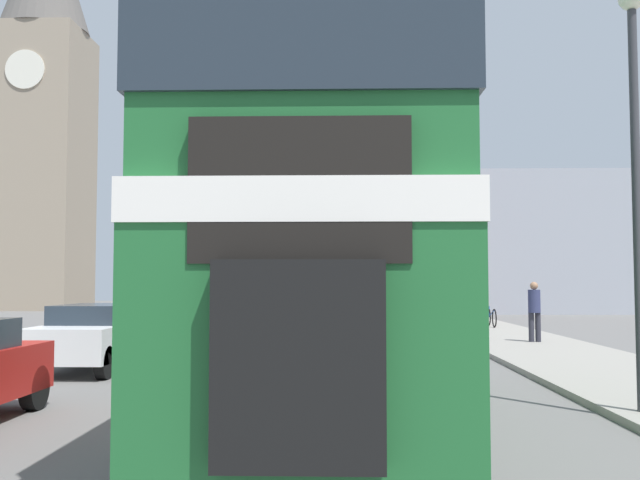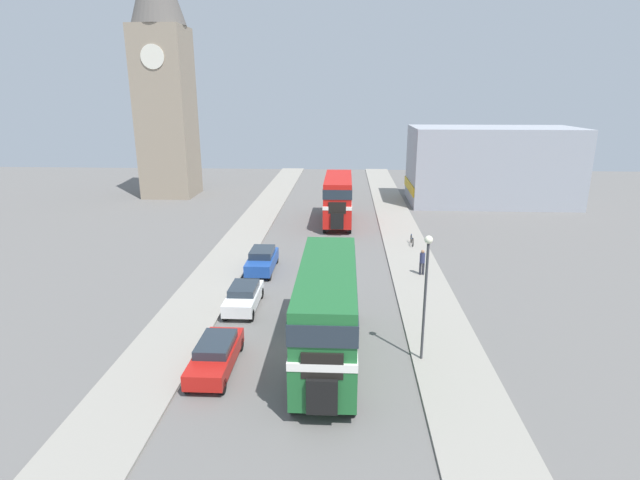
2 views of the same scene
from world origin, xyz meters
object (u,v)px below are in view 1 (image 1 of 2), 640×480
(car_parked_mid, at_px, (95,335))
(pedestrian_walking, at_px, (534,308))
(bicycle_on_pavement, at_px, (491,317))
(church_tower, at_px, (43,96))
(street_lamp, at_px, (635,129))
(double_decker_bus, at_px, (320,224))
(car_parked_far, at_px, (168,317))
(bus_distant, at_px, (336,266))

(car_parked_mid, distance_m, pedestrian_walking, 12.33)
(pedestrian_walking, distance_m, bicycle_on_pavement, 7.05)
(church_tower, bearing_deg, car_parked_mid, -65.01)
(street_lamp, distance_m, church_tower, 46.50)
(double_decker_bus, bearing_deg, car_parked_mid, 132.38)
(double_decker_bus, distance_m, bicycle_on_pavement, 19.37)
(double_decker_bus, relative_size, car_parked_far, 2.32)
(double_decker_bus, distance_m, car_parked_far, 12.88)
(bus_distant, xyz_separation_m, car_parked_mid, (-5.02, -20.06, -1.90))
(bicycle_on_pavement, bearing_deg, pedestrian_walking, -91.85)
(car_parked_mid, height_order, street_lamp, street_lamp)
(street_lamp, bearing_deg, car_parked_far, 128.39)
(double_decker_bus, height_order, pedestrian_walking, double_decker_bus)
(double_decker_bus, distance_m, pedestrian_walking, 12.79)
(car_parked_far, relative_size, pedestrian_walking, 2.51)
(car_parked_mid, height_order, pedestrian_walking, pedestrian_walking)
(car_parked_far, distance_m, bicycle_on_pavement, 12.86)
(car_parked_far, bearing_deg, car_parked_mid, -90.16)
(car_parked_mid, bearing_deg, pedestrian_walking, 27.99)
(car_parked_far, xyz_separation_m, bicycle_on_pavement, (11.10, 6.50, -0.31))
(double_decker_bus, relative_size, car_parked_mid, 2.48)
(car_parked_far, relative_size, church_tower, 0.15)
(bicycle_on_pavement, height_order, street_lamp, street_lamp)
(car_parked_mid, height_order, car_parked_far, car_parked_far)
(street_lamp, height_order, church_tower, church_tower)
(double_decker_bus, bearing_deg, bus_distant, 89.87)
(double_decker_bus, distance_m, church_tower, 44.74)
(double_decker_bus, relative_size, church_tower, 0.35)
(double_decker_bus, xyz_separation_m, pedestrian_walking, (5.93, 11.22, -1.55))
(car_parked_far, relative_size, bicycle_on_pavement, 2.48)
(street_lamp, bearing_deg, church_tower, 122.79)
(car_parked_mid, height_order, church_tower, church_tower)
(street_lamp, bearing_deg, bus_distant, 99.52)
(bicycle_on_pavement, height_order, church_tower, church_tower)
(bus_distant, height_order, bicycle_on_pavement, bus_distant)
(bus_distant, relative_size, car_parked_mid, 2.31)
(bus_distant, bearing_deg, bicycle_on_pavement, -49.95)
(car_parked_mid, distance_m, car_parked_far, 6.31)
(double_decker_bus, xyz_separation_m, car_parked_far, (-4.94, 11.74, -1.86))
(church_tower, bearing_deg, bus_distant, -31.89)
(car_parked_mid, relative_size, pedestrian_walking, 2.34)
(pedestrian_walking, xyz_separation_m, church_tower, (-26.10, 26.86, 13.59))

